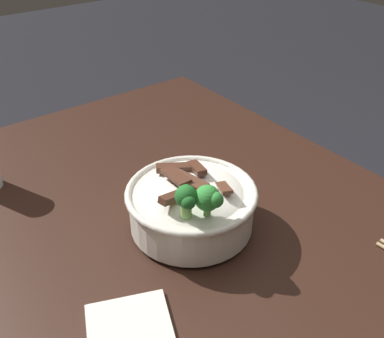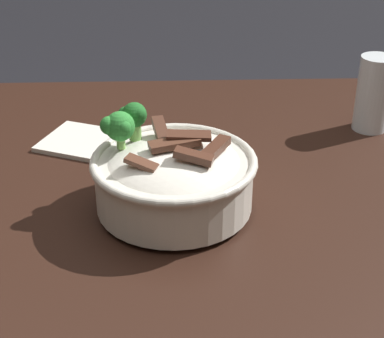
# 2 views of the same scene
# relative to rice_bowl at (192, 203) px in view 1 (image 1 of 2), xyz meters

# --- Properties ---
(dining_table) EXTENTS (1.29, 0.95, 0.79)m
(dining_table) POSITION_rel_rice_bowl_xyz_m (0.03, -0.05, -0.18)
(dining_table) COLOR black
(dining_table) RESTS_ON ground
(rice_bowl) EXTENTS (0.23, 0.23, 0.15)m
(rice_bowl) POSITION_rel_rice_bowl_xyz_m (0.00, 0.00, 0.00)
(rice_bowl) COLOR silver
(rice_bowl) RESTS_ON dining_table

